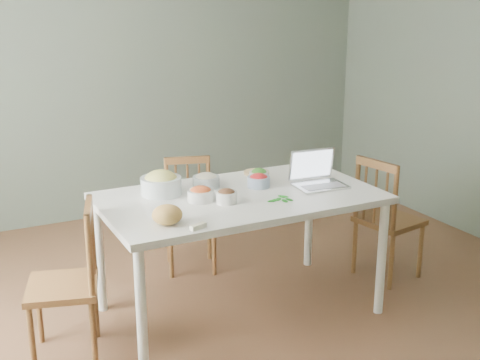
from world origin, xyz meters
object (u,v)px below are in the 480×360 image
dining_table (240,254)px  chair_far (190,216)px  bread_boule (167,215)px  bowl_squash (161,183)px  chair_left (62,283)px  chair_right (389,217)px  laptop (321,170)px

dining_table → chair_far: (-0.03, 0.80, 0.02)m
bread_boule → bowl_squash: bowl_squash is taller
chair_left → dining_table: bearing=106.7°
dining_table → bowl_squash: bearing=151.5°
dining_table → chair_far: size_ratio=2.06×
dining_table → chair_right: bearing=0.2°
bowl_squash → laptop: bearing=-18.4°
chair_far → chair_left: (-1.15, -0.82, 0.04)m
bowl_squash → dining_table: bearing=-28.5°
dining_table → bread_boule: (-0.61, -0.30, 0.48)m
chair_left → bread_boule: bread_boule is taller
dining_table → chair_left: (-1.17, -0.01, 0.05)m
chair_right → dining_table: bearing=79.8°
chair_left → chair_far: bearing=141.5°
laptop → bread_boule: bearing=-165.5°
bread_boule → laptop: (1.18, 0.20, 0.06)m
dining_table → bread_boule: bearing=-154.2°
dining_table → chair_far: chair_far is taller
bowl_squash → chair_right: bearing=-7.9°
chair_right → laptop: (-0.71, -0.10, 0.48)m
chair_left → chair_right: 2.44m
chair_left → chair_right: bearing=106.4°
dining_table → bowl_squash: (-0.45, 0.24, 0.50)m
dining_table → chair_far: bearing=91.8°
dining_table → bowl_squash: size_ratio=6.76×
chair_left → bread_boule: 0.76m
chair_left → laptop: size_ratio=2.80×
dining_table → laptop: laptop is taller
chair_far → chair_right: size_ratio=0.92×
chair_right → bowl_squash: 1.79m
dining_table → bowl_squash: bowl_squash is taller
chair_right → bowl_squash: bearing=71.7°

